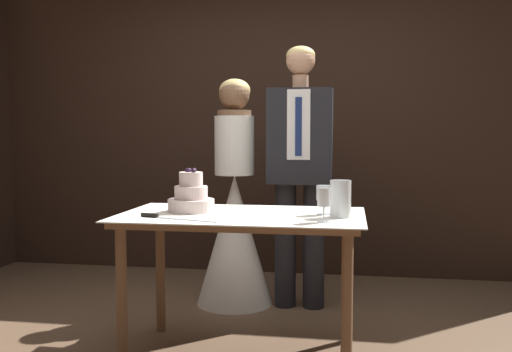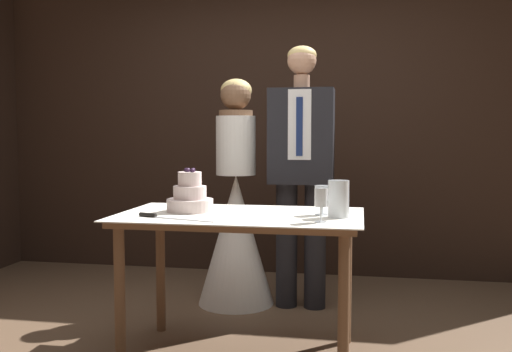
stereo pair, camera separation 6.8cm
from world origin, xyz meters
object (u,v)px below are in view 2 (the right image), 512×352
object	(u,v)px
tiered_cake	(190,197)
cake_knife	(162,217)
wine_glass_near	(321,199)
hurricane_candle	(338,200)
wine_glass_middle	(322,194)
bride	(236,221)
groom	(301,163)
cake_table	(240,232)

from	to	relation	value
tiered_cake	cake_knife	world-z (taller)	tiered_cake
wine_glass_near	hurricane_candle	xyz separation A→B (m)	(0.08, 0.18, -0.02)
wine_glass_middle	hurricane_candle	distance (m)	0.12
tiered_cake	bride	world-z (taller)	bride
cake_knife	groom	world-z (taller)	groom
cake_table	bride	bearing A→B (deg)	103.85
tiered_cake	wine_glass_middle	xyz separation A→B (m)	(0.73, -0.00, 0.03)
bride	groom	distance (m)	0.63
wine_glass_near	cake_table	bearing A→B (deg)	154.33
cake_table	wine_glass_middle	bearing A→B (deg)	5.64
cake_knife	wine_glass_middle	distance (m)	0.85
cake_table	groom	world-z (taller)	groom
wine_glass_middle	bride	xyz separation A→B (m)	(-0.67, 0.90, -0.30)
wine_glass_near	bride	world-z (taller)	bride
hurricane_candle	groom	bearing A→B (deg)	106.85
wine_glass_near	groom	bearing A→B (deg)	100.66
groom	hurricane_candle	bearing A→B (deg)	-73.15
wine_glass_near	bride	xyz separation A→B (m)	(-0.68, 1.16, -0.30)
cake_knife	groom	distance (m)	1.33
cake_knife	hurricane_candle	size ratio (longest dim) A/B	2.29
cake_table	cake_knife	bearing A→B (deg)	-148.34
bride	tiered_cake	bearing A→B (deg)	-94.10
hurricane_candle	bride	size ratio (longest dim) A/B	0.12
hurricane_candle	wine_glass_middle	bearing A→B (deg)	138.03
tiered_cake	groom	world-z (taller)	groom
tiered_cake	cake_table	bearing A→B (deg)	-8.75
groom	bride	bearing A→B (deg)	179.91
wine_glass_near	bride	distance (m)	1.37
cake_table	wine_glass_middle	world-z (taller)	wine_glass_middle
cake_knife	bride	size ratio (longest dim) A/B	0.28
cake_table	groom	bearing A→B (deg)	76.14
wine_glass_middle	groom	bearing A→B (deg)	103.04
cake_table	cake_knife	distance (m)	0.44
cake_table	hurricane_candle	xyz separation A→B (m)	(0.53, -0.04, 0.19)
cake_table	tiered_cake	xyz separation A→B (m)	(-0.30, 0.05, 0.18)
cake_table	wine_glass_near	world-z (taller)	wine_glass_near
cake_table	cake_knife	size ratio (longest dim) A/B	2.97
cake_table	groom	size ratio (longest dim) A/B	0.72
wine_glass_near	hurricane_candle	size ratio (longest dim) A/B	0.87
cake_knife	cake_table	bearing A→B (deg)	47.62
wine_glass_middle	cake_knife	bearing A→B (deg)	-161.57
cake_table	wine_glass_near	distance (m)	0.54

